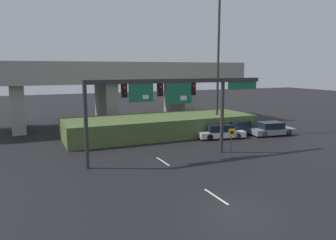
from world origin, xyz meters
TOP-DOWN VIEW (x-y plane):
  - ground_plane at (0.00, 0.00)m, footprint 160.00×160.00m
  - lane_markings at (0.00, 13.02)m, footprint 0.14×39.49m
  - signal_gantry at (1.03, 9.80)m, footprint 14.46×0.44m
  - speed_limit_sign at (5.32, 8.19)m, footprint 0.60×0.11m
  - highway_light_pole_near at (9.61, 17.14)m, footprint 0.70×0.36m
  - overpass_bridge at (0.00, 27.29)m, footprint 34.93×8.39m
  - grass_embankment at (3.59, 18.45)m, footprint 19.53×6.50m
  - parked_sedan_near_right at (8.44, 14.64)m, footprint 4.93×2.70m
  - parked_sedan_mid_right at (11.25, 15.41)m, footprint 4.80×2.70m
  - parked_sedan_far_right at (14.14, 13.71)m, footprint 4.73×2.35m

SIDE VIEW (x-z plane):
  - ground_plane at x=0.00m, z-range 0.00..0.00m
  - lane_markings at x=0.00m, z-range 0.00..0.01m
  - parked_sedan_near_right at x=8.44m, z-range -0.05..1.33m
  - parked_sedan_far_right at x=14.14m, z-range -0.05..1.34m
  - parked_sedan_mid_right at x=11.25m, z-range -0.06..1.39m
  - grass_embankment at x=3.59m, z-range 0.00..1.96m
  - speed_limit_sign at x=5.32m, z-range 0.36..2.70m
  - signal_gantry at x=1.03m, z-range 1.87..7.99m
  - overpass_bridge at x=0.00m, z-range 1.36..8.98m
  - highway_light_pole_near at x=9.61m, z-range 0.38..18.38m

